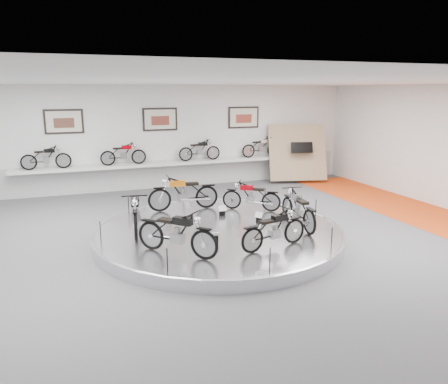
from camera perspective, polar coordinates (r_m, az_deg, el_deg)
name	(u,v)px	position (r m, az deg, el deg)	size (l,w,h in m)	color
floor	(223,243)	(11.17, -0.16, -6.70)	(16.00, 16.00, 0.00)	#4D4D50
ceiling	(223,81)	(10.51, -0.18, 14.28)	(16.00, 16.00, 0.00)	white
wall_back	(160,137)	(17.33, -8.30, 7.07)	(16.00, 16.00, 0.00)	white
orange_carpet_strip	(430,217)	(14.85, 25.30, -2.92)	(2.40, 12.60, 0.01)	#D9420E
dado_band	(162,174)	(17.52, -8.13, 2.35)	(15.68, 0.04, 1.10)	#BCBCBA
display_platform	(219,234)	(11.38, -0.69, -5.51)	(6.40, 6.40, 0.30)	silver
platform_rim	(219,230)	(11.35, -0.69, -4.94)	(6.40, 6.40, 0.10)	#B2B2BA
shelf	(163,164)	(17.18, -7.97, 3.66)	(11.00, 0.55, 0.10)	silver
poster_left	(64,122)	(16.85, -20.18, 8.63)	(1.35, 0.06, 0.88)	beige
poster_center	(160,119)	(17.24, -8.35, 9.37)	(1.35, 0.06, 0.88)	beige
poster_right	(244,117)	(18.30, 2.57, 9.71)	(1.35, 0.06, 0.88)	beige
display_panel	(297,152)	(18.61, 9.56, 5.11)	(2.40, 0.12, 2.40)	tan
shelf_bike_a	(46,159)	(16.73, -22.22, 4.00)	(1.22, 0.42, 0.73)	black
shelf_bike_b	(123,155)	(16.86, -13.01, 4.70)	(1.22, 0.42, 0.73)	#970009
shelf_bike_c	(200,151)	(17.49, -3.20, 5.32)	(1.22, 0.42, 0.73)	black
shelf_bike_d	(261,148)	(18.47, 4.86, 5.70)	(1.22, 0.42, 0.73)	#B7B7BC
bike_a	(251,196)	(12.95, 3.59, -0.52)	(1.49, 0.53, 0.88)	#970009
bike_b	(183,193)	(13.01, -5.33, -0.09)	(1.79, 0.63, 1.05)	#C9690E
bike_c	(135,211)	(11.19, -11.50, -2.49)	(1.79, 0.63, 1.05)	black
bike_d	(177,233)	(9.50, -6.20, -5.29)	(1.70, 0.60, 1.00)	black
bike_e	(274,229)	(9.91, 6.56, -4.85)	(1.52, 0.53, 0.89)	black
bike_f	(298,209)	(11.50, 9.67, -2.15)	(1.68, 0.59, 0.99)	#B7B7BC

